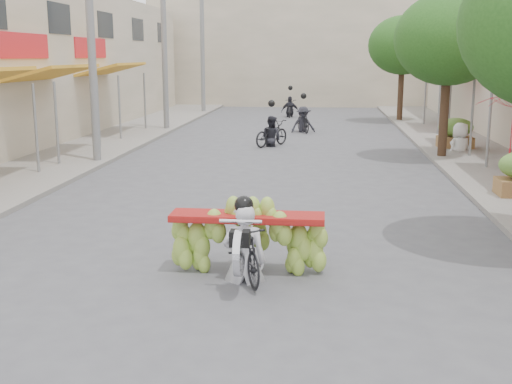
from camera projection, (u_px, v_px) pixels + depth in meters
name	position (u px, v px, depth m)	size (l,w,h in m)	color
ground	(189.00, 335.00, 7.71)	(120.00, 120.00, 0.00)	#4E4E52
sidewalk_left	(83.00, 148.00, 22.99)	(4.00, 60.00, 0.12)	gray
sidewalk_right	(485.00, 154.00, 21.58)	(4.00, 60.00, 0.12)	gray
far_building	(302.00, 53.00, 43.94)	(20.00, 6.00, 7.00)	#B9AB93
utility_pole_mid	(91.00, 30.00, 19.09)	(0.60, 0.24, 8.00)	slate
utility_pole_far	(164.00, 38.00, 27.84)	(0.60, 0.24, 8.00)	slate
utility_pole_back	(202.00, 43.00, 36.60)	(0.60, 0.24, 8.00)	slate
street_tree_mid	(449.00, 39.00, 19.99)	(3.40, 3.40, 5.25)	#3A2719
street_tree_far	(403.00, 45.00, 31.66)	(3.40, 3.40, 5.25)	#3A2719
produce_crate_far	(456.00, 131.00, 22.49)	(1.20, 0.88, 1.16)	brown
banana_motorbike	(246.00, 230.00, 9.59)	(2.35, 1.77, 2.20)	black
pedestrian	(461.00, 123.00, 21.72)	(1.08, 0.96, 1.89)	white
bg_motorbike_a	(271.00, 127.00, 23.60)	(1.45, 1.78, 1.95)	black
bg_motorbike_b	(303.00, 113.00, 27.90)	(1.17, 1.85, 1.95)	black
bg_motorbike_c	(290.00, 102.00, 34.94)	(0.98, 1.62, 1.95)	black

